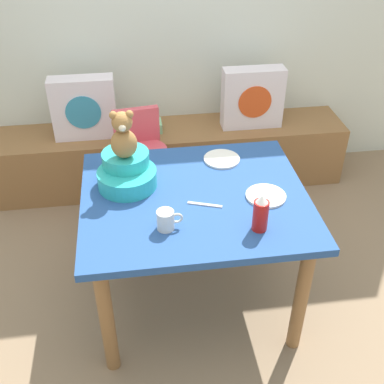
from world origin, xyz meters
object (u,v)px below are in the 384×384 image
Objects in this scene: book_stack at (148,126)px; ketchup_bottle at (261,214)px; dining_table at (195,213)px; teddy_bear at (123,136)px; pillow_floral_right at (252,98)px; dinner_plate_near at (222,159)px; coffee_mug at (166,220)px; pillow_floral_left at (84,108)px; dinner_plate_far at (266,196)px; highchair at (141,155)px; infant_seat_teal at (127,172)px.

book_stack is 1.08× the size of ketchup_bottle.
teddy_bear reaches higher than dining_table.
dining_table is at bearing 130.64° from ketchup_bottle.
teddy_bear reaches higher than ketchup_bottle.
pillow_floral_right is 1.55m from ketchup_bottle.
dinner_plate_near is at bearing 95.32° from ketchup_bottle.
dining_table is 9.36× the size of coffee_mug.
pillow_floral_left reaches higher than dinner_plate_far.
dinner_plate_near is (0.36, -0.92, 0.25)m from book_stack.
highchair is at bearing -153.49° from pillow_floral_right.
book_stack is at bearing 81.54° from infant_seat_teal.
book_stack is at bearing 90.12° from coffee_mug.
infant_seat_teal is 1.65× the size of dinner_plate_far.
pillow_floral_right is at bearing 62.18° from coffee_mug.
dinner_plate_far is at bearing -67.93° from dinner_plate_near.
teddy_bear is at bearing 142.41° from ketchup_bottle.
coffee_mug is (-0.42, 0.06, -0.04)m from ketchup_bottle.
coffee_mug is at bearing -85.93° from highchair.
pillow_floral_left is 1.00× the size of pillow_floral_right.
dining_table is at bearing 54.79° from coffee_mug.
book_stack is 0.44m from highchair.
ketchup_bottle is at bearing -37.62° from infant_seat_teal.
ketchup_bottle is (0.86, -1.50, 0.15)m from pillow_floral_left.
pillow_floral_right is at bearing 48.85° from teddy_bear.
highchair is (-0.24, 0.79, -0.11)m from dining_table.
dinner_plate_far is (0.58, -0.85, 0.22)m from highchair.
pillow_floral_right is 1.76× the size of teddy_bear.
highchair is at bearing 131.87° from dinner_plate_near.
dining_table is at bearing -122.27° from dinner_plate_near.
pillow_floral_left is at bearing -177.26° from book_stack.
pillow_floral_left is 1.51m from coffee_mug.
dinner_plate_near is (0.80, -0.90, 0.07)m from pillow_floral_left.
pillow_floral_left is 1.35m from dining_table.
teddy_bear reaches higher than pillow_floral_left.
pillow_floral_right is 1.33× the size of infant_seat_teal.
infant_seat_teal is (-0.16, -1.08, 0.32)m from book_stack.
ketchup_bottle is 0.26m from dinner_plate_far.
teddy_bear reaches higher than infant_seat_teal.
pillow_floral_left reaches higher than highchair.
pillow_floral_left is at bearing 104.67° from teddy_bear.
pillow_floral_left reaches higher than dining_table.
infant_seat_teal is (0.28, -1.06, 0.13)m from pillow_floral_left.
coffee_mug is 0.54m from dinner_plate_far.
infant_seat_teal reaches higher than coffee_mug.
teddy_bear is at bearing -131.15° from pillow_floral_right.
dinner_plate_far reaches higher than book_stack.
ketchup_bottle is at bearing -102.91° from pillow_floral_right.
dinner_plate_far is (0.67, -0.21, -0.27)m from teddy_bear.
dinner_plate_far is (0.15, -0.37, 0.00)m from dinner_plate_near.
teddy_bear is (-0.92, -1.06, 0.34)m from pillow_floral_right.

